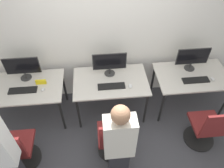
# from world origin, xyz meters

# --- Properties ---
(ground_plane) EXTENTS (20.00, 20.00, 0.00)m
(ground_plane) POSITION_xyz_m (0.00, 0.00, 0.00)
(ground_plane) COLOR #3D3D42
(wall_back) EXTENTS (12.00, 0.05, 2.80)m
(wall_back) POSITION_xyz_m (0.00, 0.87, 1.40)
(wall_back) COLOR silver
(wall_back) RESTS_ON ground_plane
(desk_left) EXTENTS (1.19, 0.75, 0.74)m
(desk_left) POSITION_xyz_m (-1.36, 0.37, 0.66)
(desk_left) COLOR #BCB7AD
(desk_left) RESTS_ON ground_plane
(monitor_left) EXTENTS (0.54, 0.18, 0.40)m
(monitor_left) POSITION_xyz_m (-1.36, 0.58, 0.97)
(monitor_left) COLOR #2D2D2D
(monitor_left) RESTS_ON desk_left
(keyboard_left) EXTENTS (0.43, 0.13, 0.02)m
(keyboard_left) POSITION_xyz_m (-1.36, 0.29, 0.75)
(keyboard_left) COLOR black
(keyboard_left) RESTS_ON desk_left
(mouse_left) EXTENTS (0.06, 0.09, 0.03)m
(mouse_left) POSITION_xyz_m (-1.06, 0.27, 0.76)
(mouse_left) COLOR silver
(mouse_left) RESTS_ON desk_left
(office_chair_left) EXTENTS (0.48, 0.48, 0.90)m
(office_chair_left) POSITION_xyz_m (-1.39, -0.51, 0.37)
(office_chair_left) COLOR black
(office_chair_left) RESTS_ON ground_plane
(desk_center) EXTENTS (1.19, 0.75, 0.74)m
(desk_center) POSITION_xyz_m (0.00, 0.37, 0.66)
(desk_center) COLOR #BCB7AD
(desk_center) RESTS_ON ground_plane
(monitor_center) EXTENTS (0.54, 0.18, 0.40)m
(monitor_center) POSITION_xyz_m (0.00, 0.55, 0.97)
(monitor_center) COLOR #2D2D2D
(monitor_center) RESTS_ON desk_center
(keyboard_center) EXTENTS (0.43, 0.13, 0.02)m
(keyboard_center) POSITION_xyz_m (0.00, 0.24, 0.75)
(keyboard_center) COLOR black
(keyboard_center) RESTS_ON desk_center
(mouse_center) EXTENTS (0.06, 0.09, 0.03)m
(mouse_center) POSITION_xyz_m (0.29, 0.21, 0.76)
(mouse_center) COLOR silver
(mouse_center) RESTS_ON desk_center
(office_chair_center) EXTENTS (0.48, 0.48, 0.90)m
(office_chair_center) POSITION_xyz_m (-0.04, -0.47, 0.37)
(office_chair_center) COLOR black
(office_chair_center) RESTS_ON ground_plane
(person_center) EXTENTS (0.36, 0.20, 1.55)m
(person_center) POSITION_xyz_m (-0.01, -0.83, 0.84)
(person_center) COLOR #232328
(person_center) RESTS_ON ground_plane
(desk_right) EXTENTS (1.19, 0.75, 0.74)m
(desk_right) POSITION_xyz_m (1.36, 0.37, 0.66)
(desk_right) COLOR #BCB7AD
(desk_right) RESTS_ON ground_plane
(monitor_right) EXTENTS (0.54, 0.18, 0.40)m
(monitor_right) POSITION_xyz_m (1.36, 0.55, 0.97)
(monitor_right) COLOR #2D2D2D
(monitor_right) RESTS_ON desk_right
(keyboard_right) EXTENTS (0.43, 0.13, 0.02)m
(keyboard_right) POSITION_xyz_m (1.36, 0.25, 0.75)
(keyboard_right) COLOR black
(keyboard_right) RESTS_ON desk_right
(mouse_right) EXTENTS (0.06, 0.09, 0.03)m
(mouse_right) POSITION_xyz_m (1.64, 0.24, 0.76)
(mouse_right) COLOR silver
(mouse_right) RESTS_ON desk_right
(office_chair_right) EXTENTS (0.48, 0.48, 0.90)m
(office_chair_right) POSITION_xyz_m (1.37, -0.43, 0.37)
(office_chair_right) COLOR black
(office_chair_right) RESTS_ON ground_plane
(placard_left) EXTENTS (0.16, 0.03, 0.08)m
(placard_left) POSITION_xyz_m (-1.10, 0.41, 0.78)
(placard_left) COLOR yellow
(placard_left) RESTS_ON desk_left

